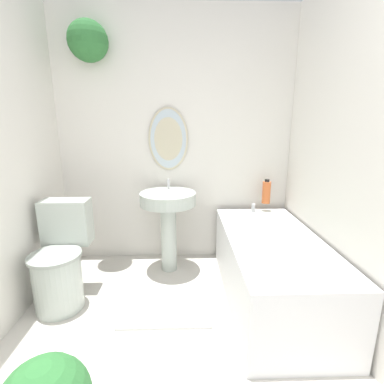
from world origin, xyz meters
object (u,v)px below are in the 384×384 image
pedestal_sink (168,211)px  shampoo_bottle (266,192)px  toilet (61,262)px  bathtub (271,267)px

pedestal_sink → shampoo_bottle: (0.95, 0.17, 0.13)m
pedestal_sink → shampoo_bottle: pedestal_sink is taller
toilet → pedestal_sink: pedestal_sink is taller
toilet → bathtub: toilet is taller
toilet → pedestal_sink: (0.80, 0.47, 0.24)m
pedestal_sink → bathtub: 1.00m
toilet → shampoo_bottle: bearing=20.3°
pedestal_sink → shampoo_bottle: bearing=10.3°
toilet → pedestal_sink: 0.96m
bathtub → shampoo_bottle: bearing=79.0°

